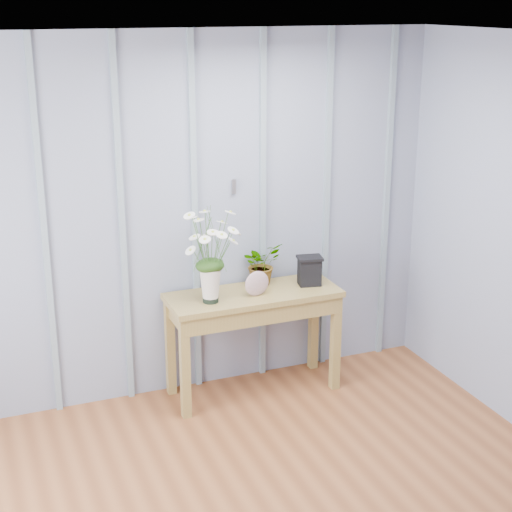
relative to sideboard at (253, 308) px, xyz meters
name	(u,v)px	position (x,y,z in m)	size (l,w,h in m)	color
room_shell	(223,146)	(-0.58, -1.08, 1.35)	(4.00, 4.50, 2.50)	#858EA9
sideboard	(253,308)	(0.00, 0.00, 0.00)	(1.20, 0.45, 0.75)	olive
daisy_vase	(210,242)	(-0.33, -0.06, 0.53)	(0.47, 0.36, 0.66)	black
spider_plant	(261,264)	(0.12, 0.14, 0.26)	(0.27, 0.23, 0.30)	#193B11
felt_disc_vessel	(257,283)	(0.00, -0.07, 0.20)	(0.18, 0.05, 0.18)	#7F475E
carved_box	(310,270)	(0.42, 0.00, 0.22)	(0.19, 0.16, 0.21)	black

